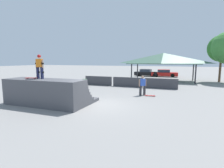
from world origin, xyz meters
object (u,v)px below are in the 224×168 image
(skater_on_deck, at_px, (40,65))
(parked_car_black, at_px, (146,73))
(skateboard_on_deck, at_px, (32,78))
(skateboard_on_ground, at_px, (150,96))
(bystander_walking, at_px, (143,85))
(tree_far_back, at_px, (222,48))
(trash_bin, at_px, (85,83))
(parked_car_red, at_px, (164,73))

(skater_on_deck, bearing_deg, parked_car_black, 81.47)
(skateboard_on_deck, relative_size, skateboard_on_ground, 0.99)
(skateboard_on_ground, bearing_deg, skater_on_deck, -142.26)
(bystander_walking, bearing_deg, tree_far_back, -156.03)
(skateboard_on_ground, distance_m, tree_far_back, 15.41)
(bystander_walking, xyz_separation_m, parked_car_black, (-2.79, 17.88, -0.30))
(skateboard_on_ground, relative_size, trash_bin, 0.99)
(skateboard_on_deck, distance_m, bystander_walking, 8.32)
(parked_car_red, bearing_deg, skateboard_on_deck, -109.05)
(bystander_walking, relative_size, trash_bin, 1.91)
(skateboard_on_ground, relative_size, parked_car_black, 0.20)
(skateboard_on_ground, height_order, parked_car_red, parked_car_red)
(skateboard_on_deck, relative_size, tree_far_back, 0.13)
(parked_car_black, bearing_deg, trash_bin, -99.68)
(tree_far_back, height_order, trash_bin, tree_far_back)
(bystander_walking, relative_size, parked_car_black, 0.38)
(bystander_walking, height_order, parked_car_red, bystander_walking)
(skateboard_on_deck, bearing_deg, parked_car_red, 59.43)
(bystander_walking, distance_m, parked_car_red, 17.86)
(skater_on_deck, height_order, parked_car_black, skater_on_deck)
(skater_on_deck, bearing_deg, trash_bin, 97.07)
(skateboard_on_ground, distance_m, trash_bin, 7.99)
(skater_on_deck, relative_size, bystander_walking, 0.96)
(skateboard_on_deck, bearing_deg, bystander_walking, 26.70)
(trash_bin, bearing_deg, parked_car_red, 64.75)
(skateboard_on_ground, xyz_separation_m, parked_car_red, (-0.28, 18.01, 0.54))
(skater_on_deck, height_order, parked_car_red, skater_on_deck)
(skateboard_on_ground, bearing_deg, trash_bin, 159.80)
(trash_bin, xyz_separation_m, parked_car_red, (7.25, 15.38, 0.18))
(skater_on_deck, distance_m, skateboard_on_ground, 8.55)
(parked_car_red, bearing_deg, tree_far_back, -37.56)
(bystander_walking, bearing_deg, parked_car_black, -115.34)
(skater_on_deck, height_order, bystander_walking, skater_on_deck)
(skater_on_deck, xyz_separation_m, skateboard_on_ground, (6.38, 5.10, -2.52))
(skateboard_on_ground, height_order, parked_car_black, parked_car_black)
(skater_on_deck, distance_m, parked_car_red, 23.99)
(parked_car_black, distance_m, parked_car_red, 3.20)
(tree_far_back, xyz_separation_m, parked_car_red, (-7.50, 5.12, -3.83))
(skateboard_on_ground, relative_size, tree_far_back, 0.14)
(tree_far_back, relative_size, trash_bin, 7.31)
(skateboard_on_deck, xyz_separation_m, bystander_walking, (6.21, 5.48, -0.84))
(skateboard_on_deck, height_order, parked_car_black, skateboard_on_deck)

